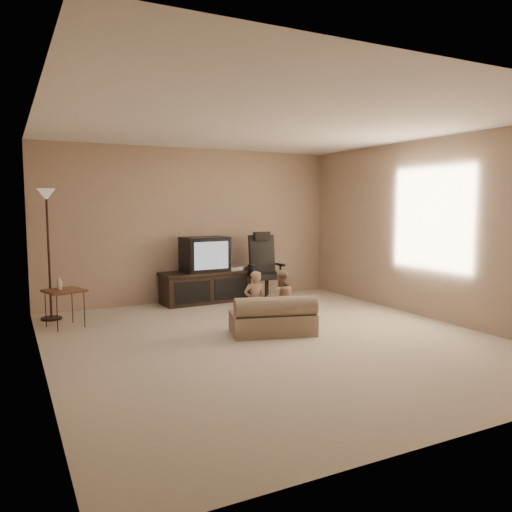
{
  "coord_description": "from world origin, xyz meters",
  "views": [
    {
      "loc": [
        -2.78,
        -5.05,
        1.6
      ],
      "look_at": [
        0.08,
        0.6,
        0.94
      ],
      "focal_mm": 35.0,
      "sensor_mm": 36.0,
      "label": 1
    }
  ],
  "objects": [
    {
      "name": "toddler_left",
      "position": [
        -0.03,
        0.41,
        0.39
      ],
      "size": [
        0.32,
        0.26,
        0.77
      ],
      "primitive_type": "imported",
      "rotation": [
        0.0,
        0.0,
        2.96
      ],
      "color": "tan",
      "rests_on": "floor"
    },
    {
      "name": "toddler_right",
      "position": [
        0.31,
        0.36,
        0.39
      ],
      "size": [
        0.42,
        0.32,
        0.77
      ],
      "primitive_type": "imported",
      "rotation": [
        0.0,
        0.0,
        2.81
      ],
      "color": "tan",
      "rests_on": "floor"
    },
    {
      "name": "tv_stand",
      "position": [
        0.12,
        2.49,
        0.44
      ],
      "size": [
        1.52,
        0.63,
        1.07
      ],
      "rotation": [
        0.0,
        0.0,
        0.06
      ],
      "color": "black",
      "rests_on": "floor"
    },
    {
      "name": "floor_lamp",
      "position": [
        -2.25,
        2.3,
        1.32
      ],
      "size": [
        0.28,
        0.28,
        1.81
      ],
      "color": "black",
      "rests_on": "floor"
    },
    {
      "name": "room_shell",
      "position": [
        0.0,
        0.0,
        1.52
      ],
      "size": [
        5.5,
        5.5,
        5.5
      ],
      "color": "white",
      "rests_on": "floor"
    },
    {
      "name": "office_chair",
      "position": [
        1.01,
        2.11,
        0.41
      ],
      "size": [
        0.57,
        0.6,
        1.14
      ],
      "rotation": [
        0.0,
        0.0,
        -0.09
      ],
      "color": "black",
      "rests_on": "floor"
    },
    {
      "name": "side_table",
      "position": [
        -2.13,
        1.75,
        0.48
      ],
      "size": [
        0.56,
        0.56,
        0.67
      ],
      "rotation": [
        0.0,
        0.0,
        0.31
      ],
      "color": "brown",
      "rests_on": "floor"
    },
    {
      "name": "floor",
      "position": [
        0.0,
        0.0,
        0.0
      ],
      "size": [
        5.5,
        5.5,
        0.0
      ],
      "primitive_type": "plane",
      "color": "beige",
      "rests_on": "ground"
    },
    {
      "name": "child_sofa",
      "position": [
        0.11,
        0.2,
        0.2
      ],
      "size": [
        1.13,
        0.82,
        0.5
      ],
      "rotation": [
        0.0,
        0.0,
        -0.27
      ],
      "color": "gray",
      "rests_on": "floor"
    }
  ]
}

